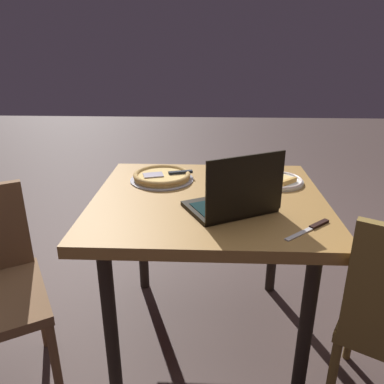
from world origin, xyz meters
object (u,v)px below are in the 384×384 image
(dining_table, at_px, (208,214))
(pizza_tray, at_px, (162,176))
(table_knife, at_px, (312,228))
(laptop, at_px, (234,199))
(pizza_plate, at_px, (277,180))

(dining_table, distance_m, pizza_tray, 0.33)
(dining_table, height_order, table_knife, table_knife)
(laptop, bearing_deg, table_knife, 154.31)
(dining_table, xyz_separation_m, laptop, (-0.10, 0.16, 0.14))
(pizza_plate, relative_size, table_knife, 1.29)
(dining_table, distance_m, laptop, 0.24)
(pizza_plate, xyz_separation_m, pizza_tray, (0.56, -0.02, 0.01))
(dining_table, bearing_deg, pizza_plate, -150.62)
(dining_table, relative_size, pizza_tray, 3.25)
(pizza_tray, distance_m, table_knife, 0.79)
(laptop, xyz_separation_m, pizza_plate, (-0.23, -0.35, -0.04))
(laptop, height_order, table_knife, laptop)
(laptop, height_order, pizza_tray, laptop)
(laptop, distance_m, pizza_tray, 0.50)
(laptop, relative_size, pizza_plate, 1.62)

